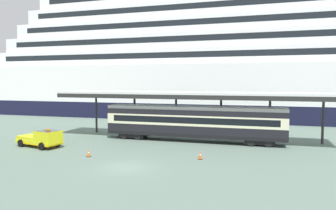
% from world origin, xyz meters
% --- Properties ---
extents(ground_plane, '(400.00, 400.00, 0.00)m').
position_xyz_m(ground_plane, '(0.00, 0.00, 0.00)').
color(ground_plane, slate).
extents(cruise_ship, '(138.25, 25.15, 32.83)m').
position_xyz_m(cruise_ship, '(19.27, 42.97, 11.15)').
color(cruise_ship, black).
rests_on(cruise_ship, ground).
extents(platform_canopy, '(34.12, 5.06, 5.76)m').
position_xyz_m(platform_canopy, '(2.80, 13.27, 5.46)').
color(platform_canopy, silver).
rests_on(platform_canopy, ground).
extents(train_carriage, '(20.81, 2.81, 4.11)m').
position_xyz_m(train_carriage, '(2.80, 12.82, 2.30)').
color(train_carriage, black).
rests_on(train_carriage, ground).
extents(service_truck, '(5.52, 3.12, 2.02)m').
position_xyz_m(service_truck, '(-11.87, 4.76, 0.99)').
color(service_truck, yellow).
rests_on(service_truck, ground).
extents(traffic_cone_near, '(0.36, 0.36, 0.70)m').
position_xyz_m(traffic_cone_near, '(-4.94, 2.43, 0.34)').
color(traffic_cone_near, black).
rests_on(traffic_cone_near, ground).
extents(traffic_cone_mid, '(0.36, 0.36, 0.76)m').
position_xyz_m(traffic_cone_mid, '(5.25, 4.43, 0.38)').
color(traffic_cone_mid, black).
rests_on(traffic_cone_mid, ground).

